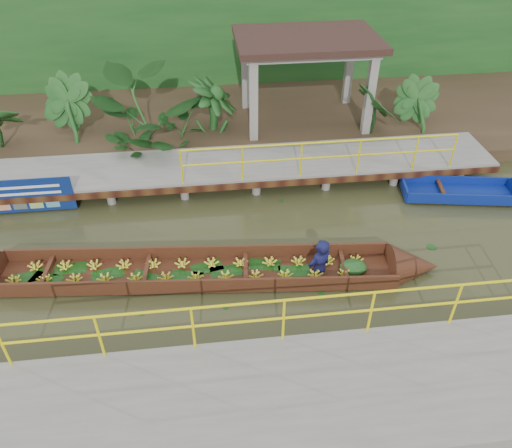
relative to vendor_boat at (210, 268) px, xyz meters
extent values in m
plane|color=#2D3118|center=(0.45, 0.54, -0.23)|extent=(80.00, 80.00, 0.00)
cube|color=#312618|center=(0.45, 8.04, 0.00)|extent=(30.00, 8.00, 0.45)
cube|color=slate|center=(0.45, 4.04, 0.27)|extent=(16.00, 2.00, 0.15)
cube|color=black|center=(0.45, 3.04, 0.19)|extent=(16.00, 0.12, 0.18)
cylinder|color=#FFED0D|center=(3.20, 3.09, 1.35)|extent=(7.50, 0.05, 0.05)
cylinder|color=#FFED0D|center=(3.20, 3.09, 0.90)|extent=(7.50, 0.05, 0.05)
cylinder|color=#FFED0D|center=(3.20, 3.09, 0.85)|extent=(0.05, 0.05, 1.00)
cylinder|color=slate|center=(-5.55, 4.84, -0.01)|extent=(0.24, 0.24, 0.55)
cylinder|color=slate|center=(-3.55, 3.24, -0.01)|extent=(0.24, 0.24, 0.55)
cylinder|color=slate|center=(-3.55, 4.84, -0.01)|extent=(0.24, 0.24, 0.55)
cylinder|color=slate|center=(-1.55, 3.24, -0.01)|extent=(0.24, 0.24, 0.55)
cylinder|color=slate|center=(-1.55, 4.84, -0.01)|extent=(0.24, 0.24, 0.55)
cylinder|color=slate|center=(0.45, 3.24, -0.01)|extent=(0.24, 0.24, 0.55)
cylinder|color=slate|center=(0.45, 4.84, -0.01)|extent=(0.24, 0.24, 0.55)
cylinder|color=slate|center=(2.45, 3.24, -0.01)|extent=(0.24, 0.24, 0.55)
cylinder|color=slate|center=(2.45, 4.84, -0.01)|extent=(0.24, 0.24, 0.55)
cylinder|color=slate|center=(4.45, 3.24, -0.01)|extent=(0.24, 0.24, 0.55)
cylinder|color=slate|center=(4.45, 4.84, -0.01)|extent=(0.24, 0.24, 0.55)
cylinder|color=slate|center=(6.45, 3.24, -0.01)|extent=(0.24, 0.24, 0.55)
cylinder|color=slate|center=(6.45, 4.84, -0.01)|extent=(0.24, 0.24, 0.55)
cylinder|color=slate|center=(0.45, 3.24, -0.01)|extent=(0.24, 0.24, 0.55)
cube|color=slate|center=(1.45, -3.66, 0.07)|extent=(18.00, 2.40, 0.70)
cylinder|color=#FFED0D|center=(1.45, -2.51, 1.42)|extent=(10.00, 0.05, 0.05)
cylinder|color=#FFED0D|center=(1.45, -2.51, 0.97)|extent=(10.00, 0.05, 0.05)
cylinder|color=#FFED0D|center=(1.45, -2.51, 0.92)|extent=(0.05, 0.05, 1.00)
cube|color=slate|center=(1.65, 5.64, 1.37)|extent=(0.25, 0.25, 2.80)
cube|color=slate|center=(5.25, 5.64, 1.37)|extent=(0.25, 0.25, 2.80)
cube|color=slate|center=(1.65, 8.04, 1.37)|extent=(0.25, 0.25, 2.80)
cube|color=slate|center=(5.25, 8.04, 1.37)|extent=(0.25, 0.25, 2.80)
cube|color=slate|center=(3.45, 6.84, 2.67)|extent=(4.00, 2.60, 0.12)
cube|color=#301D18|center=(3.45, 6.84, 2.87)|extent=(4.40, 3.00, 0.20)
cube|color=#16441A|center=(0.45, 10.54, 1.77)|extent=(30.00, 0.80, 4.00)
cube|color=#391E0F|center=(-0.31, 0.03, -0.16)|extent=(9.01, 1.91, 0.07)
cube|color=#391E0F|center=(-0.26, 0.58, 0.00)|extent=(8.91, 0.86, 0.38)
cube|color=#391E0F|center=(-0.36, -0.53, 0.00)|extent=(8.91, 0.86, 0.38)
cone|color=#391E0F|center=(4.65, -0.42, -0.07)|extent=(1.21, 1.17, 1.07)
ellipsoid|color=#16441A|center=(3.25, -0.29, -0.05)|extent=(0.67, 0.55, 0.29)
imported|color=#10123C|center=(2.47, -0.22, 0.74)|extent=(0.75, 0.65, 1.74)
cube|color=navy|center=(7.04, 2.39, -0.12)|extent=(3.17, 1.42, 0.10)
cube|color=navy|center=(7.11, 2.85, 0.00)|extent=(3.03, 0.58, 0.31)
cube|color=navy|center=(6.96, 1.94, 0.00)|extent=(3.03, 0.58, 0.31)
cube|color=navy|center=(5.53, 2.65, 0.00)|extent=(0.22, 0.92, 0.31)
cube|color=black|center=(6.53, 2.48, 0.04)|extent=(0.26, 0.92, 0.05)
cube|color=navy|center=(-5.03, 3.02, 0.32)|extent=(3.20, 0.03, 1.00)
cube|color=white|center=(-5.03, 3.00, 0.59)|extent=(2.60, 0.01, 0.07)
cube|color=white|center=(-5.03, 3.00, 0.39)|extent=(2.60, 0.01, 0.07)
imported|color=#16441A|center=(-4.07, 5.84, 1.11)|extent=(1.42, 1.42, 1.78)
imported|color=#16441A|center=(-1.57, 5.84, 1.11)|extent=(1.42, 1.42, 1.78)
imported|color=#16441A|center=(0.43, 5.84, 1.11)|extent=(1.42, 1.42, 1.78)
imported|color=#16441A|center=(5.43, 5.84, 1.11)|extent=(1.42, 1.42, 1.78)
imported|color=#16441A|center=(6.93, 5.84, 1.11)|extent=(1.42, 1.42, 1.78)
camera|label=1|loc=(0.05, -8.39, 7.67)|focal=35.00mm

